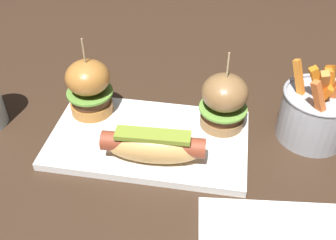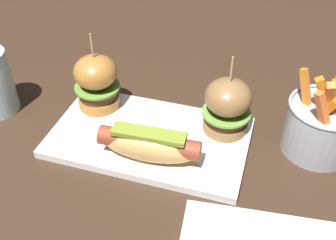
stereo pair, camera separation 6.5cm
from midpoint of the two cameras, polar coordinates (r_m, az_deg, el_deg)
name	(u,v)px [view 1 (the left image)]	position (r m, az deg, el deg)	size (l,w,h in m)	color
ground_plane	(149,142)	(0.69, -5.45, -3.28)	(3.00, 3.00, 0.00)	#382619
platter_main	(149,139)	(0.68, -5.49, -2.85)	(0.34, 0.19, 0.01)	white
hot_dog	(153,146)	(0.62, -5.16, -3.88)	(0.16, 0.06, 0.05)	tan
slider_left	(89,87)	(0.72, -13.86, 4.53)	(0.08, 0.08, 0.15)	#B27131
slider_right	(224,101)	(0.67, 5.36, 2.63)	(0.08, 0.08, 0.14)	olive
fries_bucket	(315,113)	(0.70, 18.04, 0.82)	(0.12, 0.12, 0.14)	#A8AAB2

